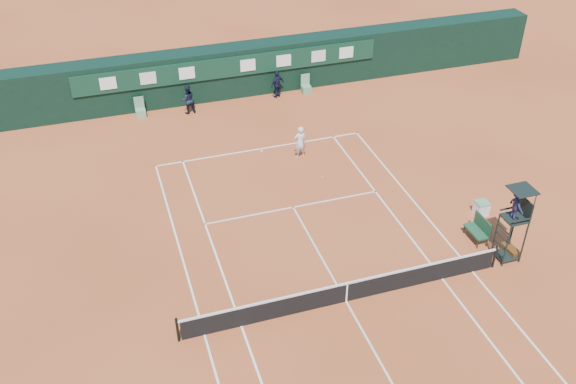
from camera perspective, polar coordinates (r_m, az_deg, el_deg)
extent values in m
plane|color=#BC572C|center=(24.85, 5.18, -9.66)|extent=(90.00, 90.00, 0.00)
cube|color=white|center=(33.80, -2.47, 3.85)|extent=(11.05, 0.08, 0.01)
cube|color=white|center=(27.03, 16.07, -6.80)|extent=(0.08, 23.85, 0.01)
cube|color=white|center=(23.76, -7.44, -12.46)|extent=(0.08, 23.85, 0.01)
cube|color=white|center=(26.39, 13.54, -7.49)|extent=(0.08, 23.85, 0.01)
cube|color=white|center=(23.92, -4.17, -11.79)|extent=(0.08, 23.85, 0.01)
cube|color=silver|center=(29.41, 0.46, -1.36)|extent=(8.31, 0.08, 0.01)
cube|color=silver|center=(24.85, 5.18, -9.65)|extent=(0.08, 12.88, 0.01)
cube|color=silver|center=(33.68, -2.40, 3.73)|extent=(0.08, 0.30, 0.01)
cube|color=black|center=(24.54, 5.23, -8.90)|extent=(12.60, 0.04, 0.90)
cube|color=white|center=(24.21, 5.29, -8.08)|extent=(12.80, 0.06, 0.08)
cube|color=white|center=(24.54, 5.23, -8.89)|extent=(0.06, 0.05, 0.92)
cylinder|color=black|center=(27.14, 17.89, -5.48)|extent=(0.10, 0.10, 1.10)
cylinder|color=black|center=(23.31, -9.79, -11.99)|extent=(0.10, 0.10, 1.10)
cube|color=black|center=(39.05, -5.34, 10.65)|extent=(40.00, 1.50, 3.00)
cube|color=#0E3422|center=(38.09, -5.09, 11.01)|extent=(18.00, 0.10, 1.20)
cube|color=white|center=(37.27, -15.71, 9.27)|extent=(0.90, 0.04, 0.70)
cube|color=silver|center=(37.37, -12.33, 9.85)|extent=(0.90, 0.04, 0.70)
cube|color=white|center=(37.59, -8.98, 10.39)|extent=(0.90, 0.04, 0.70)
cube|color=white|center=(38.23, -3.59, 11.17)|extent=(0.90, 0.04, 0.70)
cube|color=white|center=(38.79, -0.38, 11.60)|extent=(0.90, 0.04, 0.70)
cube|color=silver|center=(39.45, 2.73, 11.97)|extent=(0.90, 0.04, 0.70)
cube|color=white|center=(40.08, 5.20, 12.24)|extent=(0.90, 0.04, 0.70)
cube|color=#649A69|center=(37.75, -12.95, 6.85)|extent=(0.55, 0.50, 0.46)
cube|color=#588765|center=(37.69, -13.11, 7.76)|extent=(0.55, 0.06, 0.70)
cube|color=#5C8E68|center=(39.57, 1.63, 9.10)|extent=(0.55, 0.50, 0.46)
cube|color=#619571|center=(39.52, 1.54, 9.98)|extent=(0.55, 0.06, 0.70)
cylinder|color=black|center=(27.04, 18.85, -4.64)|extent=(0.07, 0.07, 2.00)
cylinder|color=black|center=(27.53, 17.94, -3.65)|extent=(0.07, 0.07, 2.00)
cylinder|color=black|center=(27.48, 20.22, -4.27)|extent=(0.07, 0.07, 2.00)
cylinder|color=black|center=(27.95, 19.30, -3.31)|extent=(0.07, 0.07, 2.00)
cube|color=black|center=(26.89, 19.49, -2.22)|extent=(0.85, 0.85, 0.08)
cube|color=black|center=(26.88, 20.35, -1.36)|extent=(0.06, 0.85, 0.80)
cube|color=black|center=(26.52, 20.08, -2.37)|extent=(0.85, 0.05, 0.06)
cube|color=black|center=(27.03, 19.08, -1.36)|extent=(0.85, 0.05, 0.06)
cylinder|color=black|center=(26.39, 21.03, -1.05)|extent=(0.04, 0.04, 1.00)
cylinder|color=black|center=(26.89, 20.06, -0.11)|extent=(0.04, 0.04, 1.00)
cube|color=black|center=(26.17, 20.15, 0.18)|extent=(0.95, 0.95, 0.04)
cube|color=black|center=(28.01, 18.75, -5.32)|extent=(0.80, 0.80, 0.05)
cube|color=black|center=(27.65, 18.17, -5.11)|extent=(0.04, 0.80, 0.04)
cube|color=black|center=(27.40, 18.32, -4.47)|extent=(0.04, 0.80, 0.04)
cube|color=black|center=(27.16, 18.47, -3.81)|extent=(0.04, 0.80, 0.04)
cube|color=black|center=(26.93, 18.62, -3.14)|extent=(0.04, 0.80, 0.04)
imported|color=black|center=(26.48, 19.68, -1.07)|extent=(0.47, 0.82, 1.28)
cube|color=#1C462C|center=(28.42, 16.39, -3.37)|extent=(0.55, 1.20, 0.08)
cube|color=#1B4428|center=(28.34, 16.93, -2.71)|extent=(0.06, 1.20, 0.60)
cylinder|color=black|center=(28.12, 16.51, -4.50)|extent=(0.04, 0.04, 0.41)
cylinder|color=black|center=(28.34, 17.26, -4.31)|extent=(0.04, 0.04, 0.41)
cylinder|color=black|center=(28.81, 15.38, -3.21)|extent=(0.04, 0.04, 0.41)
cylinder|color=black|center=(29.03, 16.12, -3.03)|extent=(0.04, 0.04, 0.41)
cube|color=black|center=(28.30, 19.14, -4.92)|extent=(0.43, 0.88, 0.32)
cube|color=white|center=(30.13, 16.80, -1.40)|extent=(0.55, 0.55, 0.60)
cube|color=#5E906C|center=(29.95, 16.90, -0.91)|extent=(0.57, 0.57, 0.05)
sphere|color=gold|center=(31.46, 3.03, 1.33)|extent=(0.07, 0.07, 0.07)
imported|color=silver|center=(32.63, 1.08, 4.45)|extent=(0.68, 0.49, 1.77)
imported|color=black|center=(37.39, -8.91, 8.14)|extent=(0.89, 0.73, 1.71)
imported|color=black|center=(38.79, -0.94, 9.54)|extent=(1.05, 0.80, 1.66)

